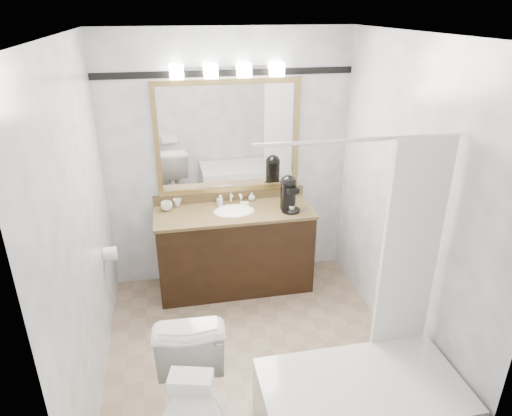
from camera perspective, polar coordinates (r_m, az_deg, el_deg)
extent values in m
cube|color=gray|center=(4.02, -0.21, -17.57)|extent=(2.40, 2.60, 0.01)
cube|color=white|center=(3.01, -0.29, 20.99)|extent=(2.40, 2.60, 0.01)
cube|color=white|center=(4.52, -3.44, 5.77)|extent=(2.40, 0.01, 2.50)
cube|color=white|center=(2.24, 6.40, -15.28)|extent=(2.40, 0.01, 2.50)
cube|color=white|center=(3.33, -21.06, -2.84)|extent=(0.01, 2.60, 2.50)
cube|color=white|center=(3.72, 18.28, 0.43)|extent=(0.01, 2.60, 2.50)
cube|color=black|center=(4.60, -2.66, -5.35)|extent=(1.50, 0.55, 0.82)
cube|color=olive|center=(4.40, -2.77, -0.53)|extent=(1.53, 0.58, 0.03)
cube|color=olive|center=(4.62, -3.30, 1.57)|extent=(1.53, 0.03, 0.10)
ellipsoid|color=white|center=(4.41, -2.77, -0.71)|extent=(0.44, 0.34, 0.14)
cube|color=#A18248|center=(4.31, -3.65, 15.48)|extent=(1.40, 0.04, 0.05)
cube|color=#A18248|center=(4.59, -3.31, 2.41)|extent=(1.40, 0.04, 0.05)
cube|color=#A18248|center=(4.39, -12.32, 8.11)|extent=(0.05, 0.04, 1.00)
cube|color=#A18248|center=(4.56, 5.06, 9.17)|extent=(0.05, 0.04, 1.00)
cube|color=white|center=(4.43, -3.48, 8.76)|extent=(1.30, 0.01, 1.00)
cube|color=silver|center=(4.29, -3.68, 17.12)|extent=(0.90, 0.05, 0.03)
cube|color=white|center=(4.20, -9.91, 16.41)|extent=(0.12, 0.12, 0.12)
cube|color=white|center=(4.22, -5.67, 16.67)|extent=(0.12, 0.12, 0.12)
cube|color=white|center=(4.26, -1.49, 16.84)|extent=(0.12, 0.12, 0.12)
cube|color=white|center=(4.32, 2.61, 16.93)|extent=(0.12, 0.12, 0.12)
cube|color=black|center=(4.32, -3.70, 16.49)|extent=(2.40, 0.01, 0.06)
cube|color=white|center=(3.36, 12.83, -23.31)|extent=(1.30, 0.72, 0.45)
cylinder|color=silver|center=(2.74, 13.01, 8.30)|extent=(1.30, 0.02, 0.02)
cube|color=white|center=(3.21, 18.70, -5.03)|extent=(0.40, 0.04, 1.55)
cylinder|color=white|center=(4.15, -17.78, -5.46)|extent=(0.11, 0.12, 0.12)
imported|color=white|center=(3.03, -7.88, -24.26)|extent=(0.50, 0.83, 0.82)
cube|color=white|center=(2.56, -8.15, -20.75)|extent=(0.25, 0.18, 0.09)
cylinder|color=black|center=(4.39, 4.34, -0.28)|extent=(0.18, 0.18, 0.02)
cylinder|color=black|center=(4.39, 4.03, 1.56)|extent=(0.15, 0.15, 0.26)
sphere|color=black|center=(4.34, 4.08, 3.14)|extent=(0.16, 0.16, 0.16)
cube|color=black|center=(4.29, 4.56, 2.23)|extent=(0.12, 0.12, 0.05)
cylinder|color=silver|center=(4.36, 4.48, -0.02)|extent=(0.06, 0.06, 0.06)
imported|color=white|center=(4.47, -11.11, 0.25)|extent=(0.14, 0.14, 0.09)
imported|color=white|center=(4.55, -9.82, 0.67)|extent=(0.10, 0.10, 0.08)
imported|color=white|center=(4.50, -4.57, 0.95)|extent=(0.06, 0.06, 0.11)
imported|color=white|center=(4.61, -0.54, 1.43)|extent=(0.09, 0.09, 0.09)
cube|color=beige|center=(4.52, -1.48, 0.54)|extent=(0.09, 0.07, 0.03)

